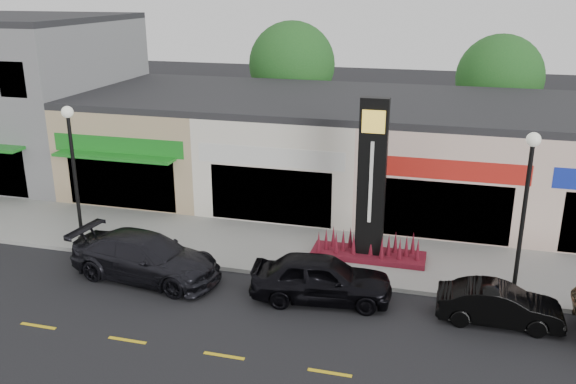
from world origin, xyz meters
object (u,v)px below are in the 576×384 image
Objects in this scene: lamp_west_near at (73,163)px; car_black_sedan at (321,278)px; lamp_east_near at (525,200)px; pylon_sign at (371,204)px; car_dark_sedan at (146,257)px; car_black_conv at (499,305)px.

car_black_sedan is (9.92, -1.64, -2.70)m from lamp_west_near.
pylon_sign is at bearing 161.25° from lamp_east_near.
car_dark_sedan is (3.66, -1.69, -2.69)m from lamp_west_near.
pylon_sign is (-5.00, 1.70, -1.20)m from lamp_east_near.
pylon_sign reaches higher than car_black_conv.
pylon_sign is 1.31× the size of car_black_sedan.
lamp_west_near is 1.00× the size of lamp_east_near.
lamp_east_near is 0.91× the size of pylon_sign.
car_black_conv is at bearing -97.19° from car_black_sedan.
car_dark_sedan is at bearing -172.22° from lamp_east_near.
car_dark_sedan reaches higher than car_black_conv.
lamp_east_near is at bearing 0.00° from lamp_west_near.
lamp_west_near is 4.84m from car_dark_sedan.
pylon_sign is at bearing 8.77° from lamp_west_near.
lamp_east_near is 1.00× the size of car_dark_sedan.
lamp_west_near and lamp_east_near have the same top height.
pylon_sign is (11.00, 1.70, -1.20)m from lamp_west_near.
pylon_sign is 8.22m from car_dark_sedan.
pylon_sign reaches higher than lamp_east_near.
lamp_east_near is (16.00, 0.00, 0.00)m from lamp_west_near.
lamp_east_near reaches higher than car_dark_sedan.
lamp_east_near reaches higher than car_black_conv.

